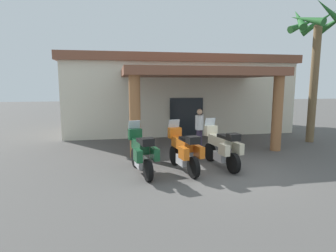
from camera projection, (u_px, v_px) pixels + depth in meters
ground_plane at (231, 172)px, 9.09m from camera, size 80.00×80.00×0.00m
motel_building at (176, 93)px, 17.29m from camera, size 13.31×9.85×4.43m
motorcycle_green at (141, 152)px, 8.83m from camera, size 0.88×2.20×1.61m
motorcycle_orange at (184, 150)px, 9.10m from camera, size 0.88×2.20×1.61m
motorcycle_cream at (222, 147)px, 9.56m from camera, size 0.86×2.20×1.61m
pedestrian at (199, 126)px, 11.98m from camera, size 0.44×0.35×1.78m
palm_tree_near_portico at (317, 42)px, 13.17m from camera, size 2.66×2.73×6.57m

